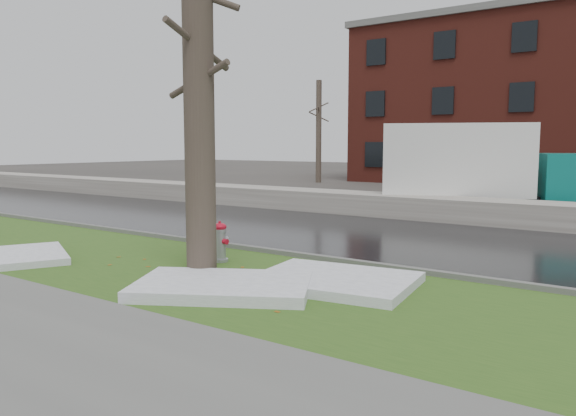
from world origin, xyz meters
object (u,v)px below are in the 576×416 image
Objects in this scene: tree at (199,84)px; fire_hydrant at (220,240)px; box_truck at (485,167)px; worker at (405,168)px.

fire_hydrant is at bearing 116.03° from tree.
tree reaches higher than box_truck.
fire_hydrant is 0.09× the size of box_truck.
box_truck is (1.52, 12.34, -1.83)m from tree.
box_truck is 5.20× the size of worker.
tree is 3.87× the size of worker.
box_truck reaches higher than fire_hydrant.
fire_hydrant is 0.12× the size of tree.
fire_hydrant is 11.49m from box_truck.
box_truck reaches higher than worker.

